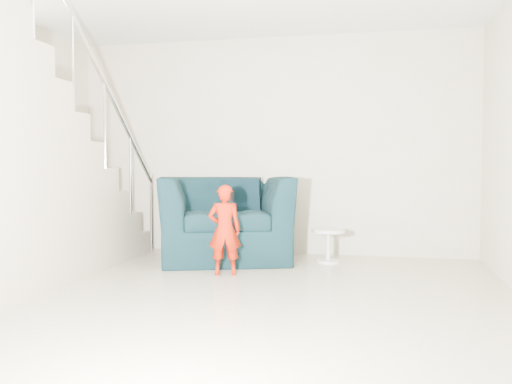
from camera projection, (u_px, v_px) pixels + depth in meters
floor at (204, 309)px, 4.19m from camera, size 5.50×5.50×0.00m
back_wall at (270, 146)px, 6.80m from camera, size 5.00×0.00×5.00m
armchair at (225, 218)px, 6.36m from camera, size 1.84×1.72×0.97m
toddler at (225, 230)px, 5.47m from camera, size 0.38×0.31×0.92m
side_table at (328, 240)px, 6.16m from camera, size 0.38×0.38×0.38m
staircase at (19, 183)px, 5.10m from camera, size 1.02×3.03×3.62m
cushion at (242, 196)px, 6.60m from camera, size 0.47×0.22×0.46m
throw at (172, 206)px, 6.52m from camera, size 0.05×0.46×0.52m
phone at (232, 197)px, 5.41m from camera, size 0.03×0.05×0.10m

